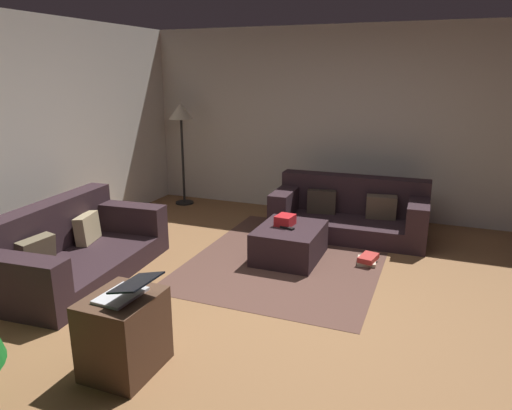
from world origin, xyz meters
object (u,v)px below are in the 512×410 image
(laptop, at_px, (127,291))
(book_stack, at_px, (368,260))
(couch_left, at_px, (70,250))
(ottoman, at_px, (290,243))
(corner_lamp, at_px, (181,119))
(gift_box, at_px, (285,220))
(side_table, at_px, (124,333))
(couch_right, at_px, (350,213))
(tv_remote, at_px, (287,228))

(laptop, height_order, book_stack, laptop)
(laptop, xyz_separation_m, book_stack, (2.51, -1.21, -0.56))
(couch_left, relative_size, laptop, 5.23)
(ottoman, xyz_separation_m, corner_lamp, (1.54, 2.21, 1.13))
(gift_box, distance_m, side_table, 2.43)
(couch_left, bearing_deg, corner_lamp, -178.37)
(couch_right, bearing_deg, tv_remote, 66.14)
(side_table, xyz_separation_m, corner_lamp, (3.88, 1.78, 1.04))
(ottoman, relative_size, gift_box, 3.82)
(ottoman, height_order, book_stack, ottoman)
(corner_lamp, bearing_deg, book_stack, -114.28)
(ottoman, relative_size, tv_remote, 5.13)
(couch_right, distance_m, tv_remote, 1.23)
(book_stack, bearing_deg, tv_remote, 104.86)
(couch_right, relative_size, book_stack, 6.48)
(laptop, bearing_deg, gift_box, -7.30)
(laptop, bearing_deg, tv_remote, -9.13)
(side_table, relative_size, corner_lamp, 0.36)
(ottoman, bearing_deg, couch_right, -23.01)
(couch_right, height_order, side_table, couch_right)
(tv_remote, height_order, corner_lamp, corner_lamp)
(couch_left, distance_m, gift_box, 2.26)
(gift_box, distance_m, corner_lamp, 2.76)
(ottoman, height_order, gift_box, gift_box)
(side_table, bearing_deg, ottoman, -10.41)
(gift_box, xyz_separation_m, laptop, (-2.40, 0.31, 0.19))
(couch_right, relative_size, tv_remote, 11.81)
(couch_right, relative_size, gift_box, 8.78)
(corner_lamp, bearing_deg, couch_left, -173.97)
(ottoman, height_order, tv_remote, tv_remote)
(couch_left, height_order, laptop, couch_left)
(tv_remote, bearing_deg, laptop, -171.91)
(ottoman, bearing_deg, side_table, 169.59)
(couch_right, distance_m, corner_lamp, 2.90)
(gift_box, distance_m, book_stack, 0.98)
(tv_remote, bearing_deg, corner_lamp, 71.29)
(book_stack, bearing_deg, ottoman, 101.11)
(laptop, height_order, corner_lamp, corner_lamp)
(gift_box, height_order, corner_lamp, corner_lamp)
(side_table, height_order, laptop, laptop)
(laptop, distance_m, corner_lamp, 4.35)
(ottoman, bearing_deg, book_stack, -78.89)
(couch_left, relative_size, tv_remote, 12.30)
(corner_lamp, bearing_deg, couch_right, -99.86)
(tv_remote, bearing_deg, side_table, -173.19)
(tv_remote, xyz_separation_m, book_stack, (0.22, -0.84, -0.33))
(couch_left, height_order, book_stack, couch_left)
(couch_right, distance_m, side_table, 3.53)
(gift_box, bearing_deg, couch_right, -27.27)
(tv_remote, bearing_deg, gift_box, 46.13)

